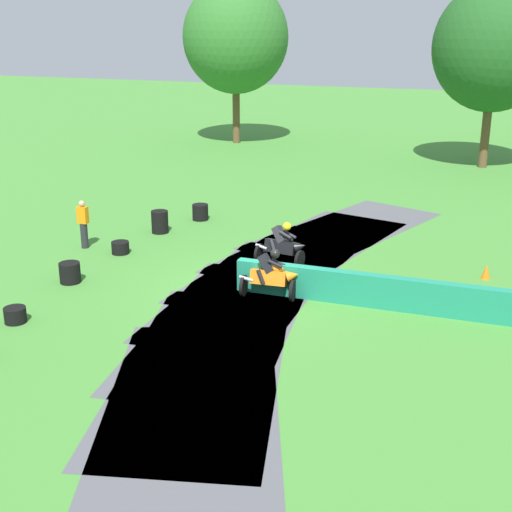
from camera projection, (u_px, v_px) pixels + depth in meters
ground_plane at (251, 290)px, 20.13m from camera, size 120.00×120.00×0.00m
track_asphalt at (269, 293)px, 19.96m from camera, size 6.42×22.64×0.01m
safety_barrier at (450, 300)px, 18.25m from camera, size 11.64×0.31×0.90m
motorcycle_lead_black at (283, 245)px, 21.98m from camera, size 1.71×0.95×1.43m
motorcycle_chase_orange at (271, 275)px, 19.43m from camera, size 1.68×0.82×1.43m
tire_stack_near at (200, 212)px, 26.97m from camera, size 0.60×0.60×0.60m
tire_stack_mid_a at (160, 222)px, 25.35m from camera, size 0.60×0.60×0.80m
tire_stack_mid_b at (120, 248)px, 23.18m from camera, size 0.57×0.57×0.40m
tire_stack_far at (70, 273)px, 20.64m from camera, size 0.61×0.61×0.60m
tire_stack_extra_a at (15, 315)px, 17.98m from camera, size 0.56×0.56×0.40m
track_marshal at (83, 224)px, 23.56m from camera, size 0.34×0.24×1.63m
traffic_cone at (486, 272)px, 20.96m from camera, size 0.28×0.28×0.44m
tree_far_left at (236, 37)px, 41.45m from camera, size 6.19×6.19×9.43m
tree_mid_rise at (494, 47)px, 34.53m from camera, size 5.99×5.99×9.08m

